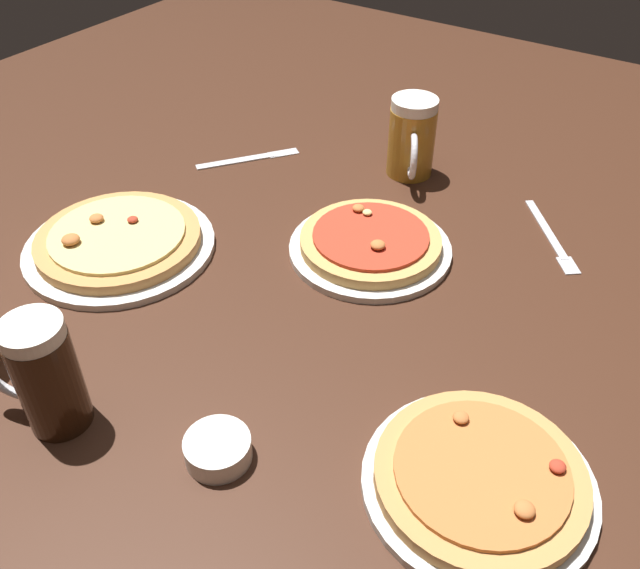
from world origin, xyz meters
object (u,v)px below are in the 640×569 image
object	(u,v)px
knife_right	(249,158)
beer_mug_dark	(412,138)
pizza_plate_near	(119,242)
pizza_plate_side	(480,479)
fork_left	(551,236)
ramekin_sauce	(218,449)
beer_mug_amber	(44,375)
pizza_plate_far	(370,244)

from	to	relation	value
knife_right	beer_mug_dark	bearing A→B (deg)	24.24
pizza_plate_near	pizza_plate_side	xyz separation A→B (m)	(0.67, -0.09, 0.00)
pizza_plate_near	fork_left	distance (m)	0.72
knife_right	ramekin_sauce	bearing A→B (deg)	-54.28
pizza_plate_near	beer_mug_amber	xyz separation A→B (m)	(0.20, -0.29, 0.06)
beer_mug_dark	beer_mug_amber	bearing A→B (deg)	-95.61
pizza_plate_side	ramekin_sauce	xyz separation A→B (m)	(-0.27, -0.13, -0.00)
beer_mug_amber	ramekin_sauce	distance (m)	0.22
pizza_plate_near	beer_mug_dark	size ratio (longest dim) A/B	2.06
fork_left	beer_mug_dark	bearing A→B (deg)	169.45
ramekin_sauce	knife_right	size ratio (longest dim) A/B	0.44
beer_mug_amber	ramekin_sauce	bearing A→B (deg)	18.13
pizza_plate_side	pizza_plate_near	bearing A→B (deg)	172.19
pizza_plate_far	fork_left	world-z (taller)	pizza_plate_far
beer_mug_amber	knife_right	xyz separation A→B (m)	(-0.21, 0.64, -0.08)
pizza_plate_far	knife_right	size ratio (longest dim) A/B	1.48
pizza_plate_side	beer_mug_dark	distance (m)	0.70
pizza_plate_side	beer_mug_amber	distance (m)	0.52
pizza_plate_side	ramekin_sauce	world-z (taller)	pizza_plate_side
beer_mug_amber	knife_right	size ratio (longest dim) A/B	0.89
fork_left	knife_right	bearing A→B (deg)	-172.83
pizza_plate_near	pizza_plate_far	bearing A→B (deg)	33.10
pizza_plate_near	knife_right	bearing A→B (deg)	92.11
pizza_plate_far	pizza_plate_near	bearing A→B (deg)	-146.90
beer_mug_amber	pizza_plate_side	bearing A→B (deg)	22.71
pizza_plate_near	ramekin_sauce	distance (m)	0.46
knife_right	pizza_plate_far	bearing A→B (deg)	-20.05
pizza_plate_near	ramekin_sauce	world-z (taller)	pizza_plate_near
pizza_plate_far	fork_left	size ratio (longest dim) A/B	1.50
ramekin_sauce	pizza_plate_near	bearing A→B (deg)	150.92
pizza_plate_near	pizza_plate_side	distance (m)	0.68
ramekin_sauce	knife_right	bearing A→B (deg)	125.72
pizza_plate_near	pizza_plate_side	bearing A→B (deg)	-7.81
pizza_plate_near	beer_mug_dark	world-z (taller)	beer_mug_dark
beer_mug_dark	beer_mug_amber	world-z (taller)	beer_mug_amber
fork_left	pizza_plate_far	bearing A→B (deg)	-138.73
beer_mug_dark	pizza_plate_far	bearing A→B (deg)	-75.41
pizza_plate_near	pizza_plate_far	size ratio (longest dim) A/B	1.17
pizza_plate_far	ramekin_sauce	size ratio (longest dim) A/B	3.34
pizza_plate_near	ramekin_sauce	bearing A→B (deg)	-29.08
pizza_plate_near	beer_mug_dark	xyz separation A→B (m)	(0.28, 0.48, 0.06)
beer_mug_amber	fork_left	distance (m)	0.81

